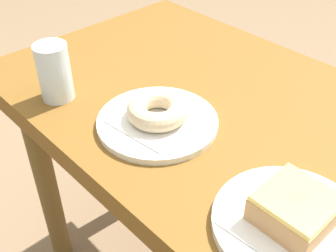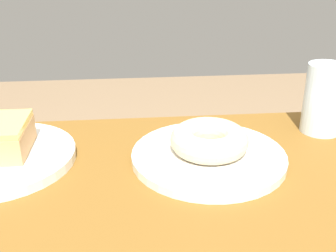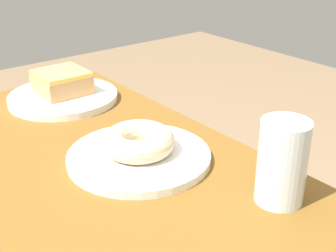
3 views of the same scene
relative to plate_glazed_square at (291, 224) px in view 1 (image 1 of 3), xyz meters
name	(u,v)px [view 1 (image 1 of 3)]	position (x,y,z in m)	size (l,w,h in m)	color
table	(202,139)	(-0.33, 0.17, -0.13)	(0.95, 0.65, 0.75)	brown
plate_glazed_square	(291,224)	(0.00, 0.00, 0.00)	(0.24, 0.24, 0.02)	white
napkin_glazed_square	(292,220)	(0.00, 0.00, 0.01)	(0.16, 0.16, 0.00)	white
donut_glazed_square	(295,208)	(0.00, 0.00, 0.04)	(0.10, 0.10, 0.05)	tan
plate_sugar_ring	(157,122)	(-0.33, 0.03, 0.00)	(0.24, 0.24, 0.01)	white
napkin_sugar_ring	(157,119)	(-0.33, 0.03, 0.01)	(0.15, 0.15, 0.00)	white
donut_sugar_ring	(157,110)	(-0.33, 0.03, 0.03)	(0.12, 0.12, 0.04)	beige
water_glass	(54,72)	(-0.55, -0.06, 0.05)	(0.07, 0.07, 0.12)	silver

